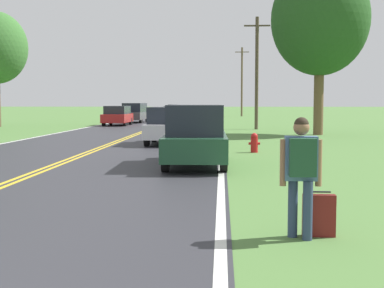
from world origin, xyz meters
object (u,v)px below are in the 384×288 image
(suitcase, at_px, (319,215))
(car_dark_grey_van_receding, at_px, (135,112))
(fire_hydrant, at_px, (254,143))
(car_champagne_sedan_distant, at_px, (170,111))
(car_red_van_mid_far, at_px, (118,115))
(car_dark_blue_sedan_horizon, at_px, (173,109))
(car_dark_green_van_approaching, at_px, (196,134))
(car_silver_suv_mid_near, at_px, (168,124))
(tree_mid_treeline, at_px, (320,20))
(hitchhiker_person, at_px, (301,165))

(suitcase, relative_size, car_dark_grey_van_receding, 0.14)
(suitcase, bearing_deg, fire_hydrant, 1.42)
(car_champagne_sedan_distant, bearing_deg, suitcase, -175.14)
(fire_hydrant, xyz_separation_m, car_red_van_mid_far, (-9.60, 22.37, 0.46))
(car_dark_grey_van_receding, bearing_deg, car_dark_blue_sedan_horizon, 2.82)
(fire_hydrant, xyz_separation_m, car_dark_grey_van_receding, (-9.18, 28.43, 0.56))
(car_dark_green_van_approaching, distance_m, car_silver_suv_mid_near, 8.28)
(car_dark_green_van_approaching, distance_m, car_champagne_sedan_distant, 50.14)
(car_silver_suv_mid_near, height_order, car_dark_grey_van_receding, car_dark_grey_van_receding)
(tree_mid_treeline, relative_size, car_silver_suv_mid_near, 2.32)
(hitchhiker_person, bearing_deg, car_dark_grey_van_receding, 13.10)
(hitchhiker_person, relative_size, suitcase, 2.61)
(car_dark_green_van_approaching, height_order, car_silver_suv_mid_near, car_dark_green_van_approaching)
(fire_hydrant, height_order, tree_mid_treeline, tree_mid_treeline)
(car_red_van_mid_far, bearing_deg, car_champagne_sedan_distant, -5.45)
(hitchhiker_person, bearing_deg, car_red_van_mid_far, 15.79)
(car_champagne_sedan_distant, bearing_deg, car_red_van_mid_far, 172.23)
(car_dark_green_van_approaching, height_order, car_red_van_mid_far, car_dark_green_van_approaching)
(fire_hydrant, distance_m, car_dark_grey_van_receding, 29.88)
(hitchhiker_person, relative_size, car_silver_suv_mid_near, 0.40)
(car_red_van_mid_far, relative_size, car_dark_blue_sedan_horizon, 1.05)
(car_dark_green_van_approaching, relative_size, car_champagne_sedan_distant, 1.11)
(suitcase, bearing_deg, car_dark_blue_sedan_horizon, 7.33)
(hitchhiker_person, bearing_deg, fire_hydrant, 0.12)
(car_dark_grey_van_receding, bearing_deg, fire_hydrant, -159.57)
(suitcase, relative_size, car_silver_suv_mid_near, 0.15)
(car_dark_grey_van_receding, bearing_deg, car_silver_suv_mid_near, -164.79)
(suitcase, distance_m, car_dark_blue_sedan_horizon, 82.94)
(fire_hydrant, height_order, car_dark_blue_sedan_horizon, car_dark_blue_sedan_horizon)
(tree_mid_treeline, relative_size, car_red_van_mid_far, 2.21)
(fire_hydrant, distance_m, car_champagne_sedan_distant, 46.12)
(car_silver_suv_mid_near, bearing_deg, car_champagne_sedan_distant, -175.02)
(hitchhiker_person, xyz_separation_m, car_dark_grey_van_receding, (-9.05, 41.21, -0.11))
(suitcase, relative_size, car_dark_green_van_approaching, 0.14)
(car_dark_green_van_approaching, xyz_separation_m, car_silver_suv_mid_near, (-1.64, 8.12, -0.06))
(hitchhiker_person, bearing_deg, car_champagne_sedan_distant, 7.97)
(fire_hydrant, relative_size, car_silver_suv_mid_near, 0.17)
(fire_hydrant, bearing_deg, car_dark_green_van_approaching, -114.74)
(hitchhiker_person, bearing_deg, car_dark_blue_sedan_horizon, 7.12)
(hitchhiker_person, distance_m, car_red_van_mid_far, 36.41)
(tree_mid_treeline, bearing_deg, car_champagne_sedan_distant, 109.07)
(hitchhiker_person, height_order, car_champagne_sedan_distant, hitchhiker_person)
(car_silver_suv_mid_near, xyz_separation_m, car_dark_grey_van_receding, (-5.55, 24.65, 0.05))
(car_dark_green_van_approaching, bearing_deg, tree_mid_treeline, 156.31)
(car_silver_suv_mid_near, relative_size, car_dark_blue_sedan_horizon, 1.00)
(tree_mid_treeline, xyz_separation_m, car_dark_blue_sedan_horizon, (-13.74, 58.71, -5.82))
(suitcase, height_order, car_dark_blue_sedan_horizon, car_dark_blue_sedan_horizon)
(tree_mid_treeline, xyz_separation_m, car_dark_grey_van_receding, (-13.53, 17.36, -5.64))
(car_silver_suv_mid_near, xyz_separation_m, car_red_van_mid_far, (-5.97, 18.60, -0.06))
(hitchhiker_person, height_order, tree_mid_treeline, tree_mid_treeline)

